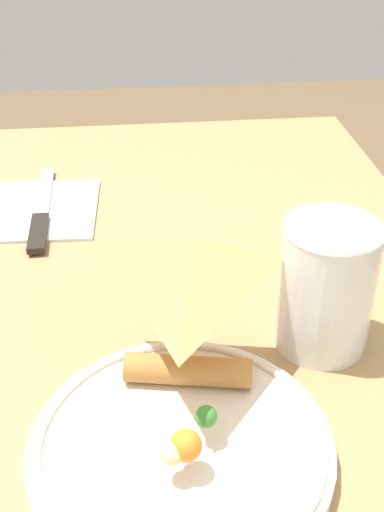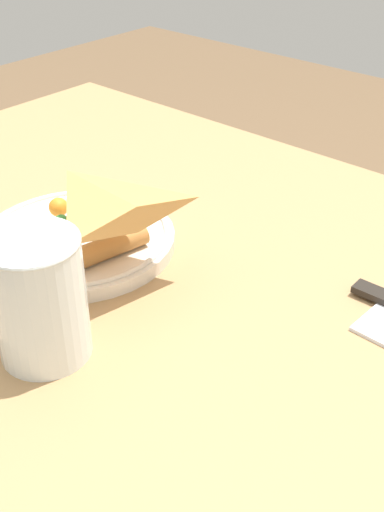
% 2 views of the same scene
% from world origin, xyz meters
% --- Properties ---
extents(dining_table, '(1.11, 0.73, 0.75)m').
position_xyz_m(dining_table, '(0.00, 0.00, 0.63)').
color(dining_table, '#A87F51').
rests_on(dining_table, ground_plane).
extents(plate_pizza, '(0.22, 0.22, 0.05)m').
position_xyz_m(plate_pizza, '(-0.11, -0.05, 0.76)').
color(plate_pizza, silver).
rests_on(plate_pizza, dining_table).
extents(milk_glass, '(0.08, 0.08, 0.12)m').
position_xyz_m(milk_glass, '(0.01, -0.18, 0.80)').
color(milk_glass, white).
rests_on(milk_glass, dining_table).
extents(napkin_folded, '(0.16, 0.14, 0.00)m').
position_xyz_m(napkin_folded, '(0.28, 0.09, 0.75)').
color(napkin_folded, silver).
rests_on(napkin_folded, dining_table).
extents(butter_knife, '(0.22, 0.02, 0.01)m').
position_xyz_m(butter_knife, '(0.27, 0.09, 0.75)').
color(butter_knife, black).
rests_on(butter_knife, napkin_folded).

